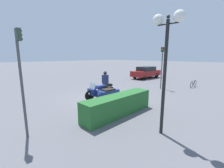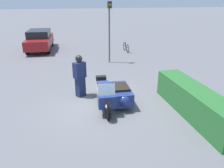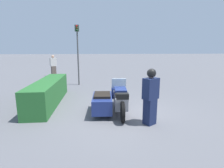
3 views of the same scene
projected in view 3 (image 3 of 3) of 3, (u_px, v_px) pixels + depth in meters
name	position (u px, v px, depth m)	size (l,w,h in m)	color
ground_plane	(121.00, 114.00, 6.36)	(160.00, 160.00, 0.00)	slate
police_motorcycle	(110.00, 100.00, 6.50)	(2.55, 1.40, 1.17)	black
officer_rider	(151.00, 95.00, 5.35)	(0.50, 0.56, 1.76)	#192347
hedge_bush_curbside	(49.00, 92.00, 7.53)	(4.17, 0.88, 1.00)	#28662D
traffic_light_near	(78.00, 47.00, 11.05)	(0.23, 0.26, 3.80)	#4C4C4C
pedestrian_bystander	(53.00, 66.00, 15.08)	(0.54, 0.60, 1.83)	brown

